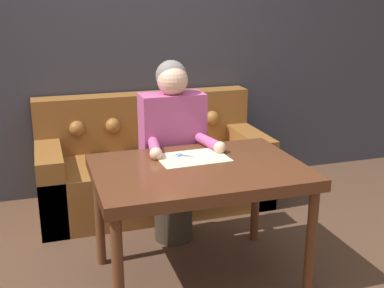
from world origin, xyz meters
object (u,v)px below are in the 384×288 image
Objects in this scene: couch at (152,167)px; scissors at (186,156)px; dining_table at (199,179)px; person at (173,151)px.

couch is 1.16m from scissors.
person is at bearing 90.18° from dining_table.
scissors is (-0.02, -0.37, 0.08)m from person.
scissors reaches higher than dining_table.
person reaches higher than couch.
person is (-0.01, -0.70, 0.36)m from couch.
couch is 9.61× the size of scissors.
scissors is (-0.02, 0.20, 0.08)m from dining_table.
dining_table is 0.66× the size of couch.
couch reaches higher than scissors.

